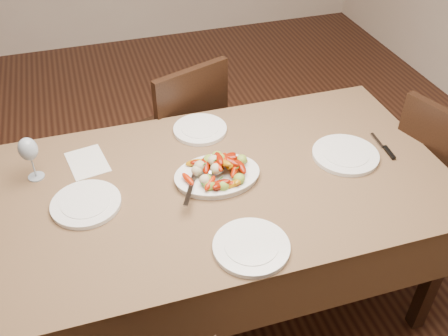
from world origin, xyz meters
TOP-DOWN VIEW (x-y plane):
  - floor at (0.00, 0.00)m, footprint 6.00×6.00m
  - dining_table at (0.19, -0.13)m, footprint 1.85×1.05m
  - chair_far at (0.15, 0.66)m, footprint 0.54×0.54m
  - chair_right at (1.34, -0.16)m, footprint 0.53×0.53m
  - serving_platter at (0.17, -0.11)m, footprint 0.34×0.25m
  - roasted_vegetables at (0.17, -0.11)m, footprint 0.28×0.19m
  - serving_spoon at (0.10, -0.15)m, footprint 0.28×0.17m
  - plate_left at (-0.35, -0.11)m, footprint 0.27×0.27m
  - plate_right at (0.74, -0.13)m, footprint 0.28×0.28m
  - plate_far at (0.19, 0.24)m, footprint 0.25×0.25m
  - plate_near at (0.17, -0.51)m, footprint 0.27×0.27m
  - wine_glass at (-0.53, 0.12)m, footprint 0.08×0.08m
  - menu_card at (-0.33, 0.16)m, footprint 0.18×0.23m
  - table_knife at (0.93, -0.13)m, footprint 0.03×0.20m

SIDE VIEW (x-z plane):
  - floor at x=0.00m, z-range 0.00..0.00m
  - dining_table at x=0.19m, z-range 0.00..0.76m
  - chair_far at x=0.15m, z-range 0.00..0.95m
  - chair_right at x=1.34m, z-range 0.00..0.95m
  - menu_card at x=-0.33m, z-range 0.76..0.76m
  - table_knife at x=0.93m, z-range 0.76..0.77m
  - plate_left at x=-0.35m, z-range 0.76..0.78m
  - plate_right at x=0.74m, z-range 0.76..0.78m
  - plate_far at x=0.19m, z-range 0.76..0.78m
  - plate_near at x=0.17m, z-range 0.76..0.78m
  - serving_platter at x=0.17m, z-range 0.76..0.78m
  - serving_spoon at x=0.10m, z-range 0.79..0.82m
  - roasted_vegetables at x=0.17m, z-range 0.78..0.87m
  - wine_glass at x=-0.53m, z-range 0.76..0.96m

